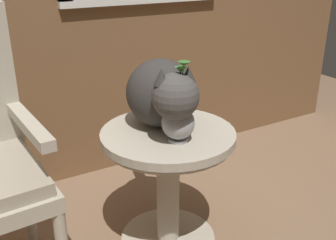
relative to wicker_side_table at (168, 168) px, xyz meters
The scene contains 3 objects.
wicker_side_table is the anchor object (origin of this frame).
cat 0.33m from the wicker_side_table, 88.09° to the left, with size 0.35×0.62×0.30m.
pewter_vase_with_ivy 0.29m from the wicker_side_table, 97.65° to the right, with size 0.13×0.13×0.33m.
Camera 1 is at (-0.67, -1.20, 1.23)m, focal length 42.50 mm.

